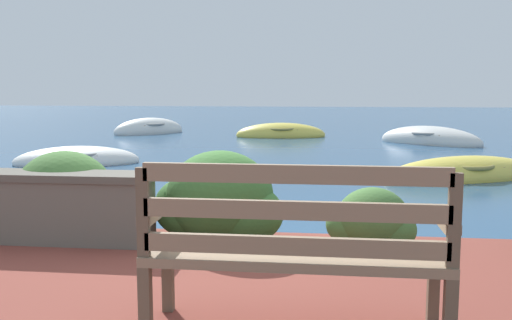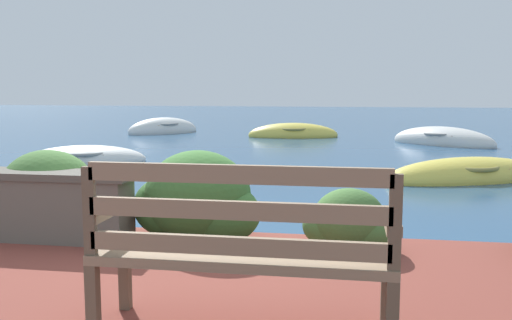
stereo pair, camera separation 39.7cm
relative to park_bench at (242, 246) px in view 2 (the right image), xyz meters
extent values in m
plane|color=navy|center=(-0.81, 2.14, -0.70)|extent=(80.00, 80.00, 0.00)
cube|color=brown|center=(-0.75, 0.26, -0.28)|extent=(0.06, 0.06, 0.40)
cube|color=brown|center=(0.75, 0.26, -0.28)|extent=(0.06, 0.06, 0.40)
cube|color=brown|center=(-0.75, -0.16, -0.28)|extent=(0.06, 0.06, 0.40)
cube|color=#8C755B|center=(0.00, 0.05, -0.06)|extent=(1.55, 0.48, 0.05)
cube|color=#8C755B|center=(0.00, -0.16, 0.05)|extent=(1.47, 0.04, 0.09)
cube|color=#8C755B|center=(0.00, -0.16, 0.22)|extent=(1.47, 0.04, 0.09)
cube|color=#8C755B|center=(0.00, -0.16, 0.40)|extent=(1.47, 0.04, 0.09)
cube|color=brown|center=(-0.75, -0.16, 0.19)|extent=(0.06, 0.04, 0.45)
cube|color=brown|center=(0.75, -0.16, 0.19)|extent=(0.06, 0.04, 0.45)
cube|color=#8C755B|center=(-0.75, 0.05, 0.15)|extent=(0.07, 0.43, 0.05)
cube|color=#8C755B|center=(0.75, 0.05, 0.15)|extent=(0.07, 0.43, 0.05)
cube|color=#666056|center=(-2.14, 1.61, -0.22)|extent=(1.72, 0.35, 0.53)
cube|color=#565249|center=(-2.14, 1.61, 0.07)|extent=(1.81, 0.39, 0.06)
ellipsoid|color=#426B33|center=(-2.14, 1.90, -0.12)|extent=(0.86, 0.78, 0.74)
ellipsoid|color=#426B33|center=(-2.38, 1.97, -0.23)|extent=(0.65, 0.58, 0.52)
ellipsoid|color=#426B33|center=(-1.92, 1.86, -0.25)|extent=(0.61, 0.54, 0.48)
ellipsoid|color=#38662D|center=(-0.72, 1.81, -0.10)|extent=(0.90, 0.81, 0.77)
ellipsoid|color=#38662D|center=(-0.97, 1.87, -0.21)|extent=(0.68, 0.61, 0.54)
ellipsoid|color=#38662D|center=(-0.50, 1.76, -0.24)|extent=(0.63, 0.57, 0.50)
ellipsoid|color=#426B33|center=(0.54, 1.74, -0.24)|extent=(0.58, 0.52, 0.49)
ellipsoid|color=#426B33|center=(0.38, 1.79, -0.31)|extent=(0.43, 0.39, 0.35)
ellipsoid|color=#426B33|center=(0.68, 1.72, -0.33)|extent=(0.40, 0.36, 0.32)
ellipsoid|color=#DBC64C|center=(2.45, 6.86, -0.66)|extent=(3.09, 2.09, 0.66)
torus|color=olive|center=(2.45, 6.86, -0.47)|extent=(1.28, 1.28, 0.07)
cube|color=#846647|center=(2.85, 7.04, -0.50)|extent=(0.42, 0.73, 0.04)
cube|color=#846647|center=(2.11, 6.70, -0.50)|extent=(0.42, 0.73, 0.04)
ellipsoid|color=silver|center=(-4.74, 7.89, -0.66)|extent=(2.68, 1.89, 0.61)
torus|color=gray|center=(-4.74, 7.89, -0.49)|extent=(1.49, 1.49, 0.07)
cube|color=#846647|center=(-4.39, 8.01, -0.52)|extent=(0.42, 0.92, 0.04)
cube|color=#846647|center=(-5.03, 7.79, -0.52)|extent=(0.42, 0.92, 0.04)
ellipsoid|color=silver|center=(2.96, 12.88, -0.64)|extent=(2.93, 2.62, 0.83)
torus|color=gray|center=(2.96, 12.88, -0.41)|extent=(1.47, 1.47, 0.07)
cube|color=#846647|center=(3.31, 12.61, -0.44)|extent=(0.60, 0.72, 0.04)
cube|color=#846647|center=(2.68, 13.11, -0.44)|extent=(0.60, 0.72, 0.04)
ellipsoid|color=#DBC64C|center=(-1.19, 14.53, -0.65)|extent=(2.87, 1.51, 0.75)
torus|color=olive|center=(-1.19, 14.53, -0.44)|extent=(1.26, 1.26, 0.07)
cube|color=#846647|center=(-0.78, 14.59, -0.47)|extent=(0.26, 0.88, 0.04)
cube|color=#846647|center=(-1.52, 14.47, -0.47)|extent=(0.26, 0.88, 0.04)
ellipsoid|color=silver|center=(-5.59, 15.32, -0.64)|extent=(2.46, 2.62, 0.90)
torus|color=gray|center=(-5.59, 15.32, -0.39)|extent=(1.53, 1.53, 0.07)
cube|color=#846647|center=(-5.84, 15.04, -0.42)|extent=(0.73, 0.65, 0.04)
cube|color=#846647|center=(-5.38, 15.57, -0.42)|extent=(0.73, 0.65, 0.04)
camera|label=1|loc=(0.14, -2.83, 0.81)|focal=40.00mm
camera|label=2|loc=(0.53, -2.77, 0.81)|focal=40.00mm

